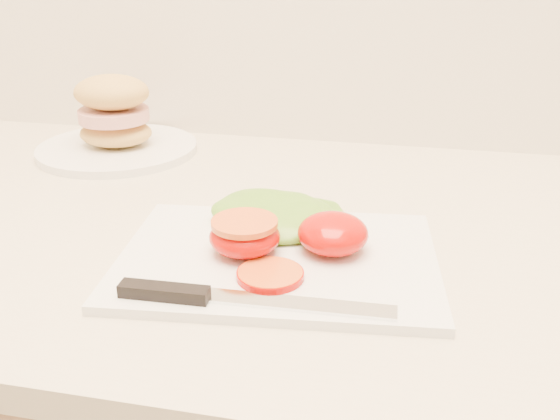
# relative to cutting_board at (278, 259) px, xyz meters

# --- Properties ---
(cutting_board) EXTENTS (0.34, 0.26, 0.01)m
(cutting_board) POSITION_rel_cutting_board_xyz_m (0.00, 0.00, 0.00)
(cutting_board) COLOR white
(cutting_board) RESTS_ON counter
(tomato_half_dome) EXTENTS (0.07, 0.07, 0.04)m
(tomato_half_dome) POSITION_rel_cutting_board_xyz_m (0.05, 0.02, 0.02)
(tomato_half_dome) COLOR #CE0504
(tomato_half_dome) RESTS_ON cutting_board
(tomato_half_cut) EXTENTS (0.07, 0.07, 0.04)m
(tomato_half_cut) POSITION_rel_cutting_board_xyz_m (-0.03, -0.00, 0.02)
(tomato_half_cut) COLOR #CE0504
(tomato_half_cut) RESTS_ON cutting_board
(tomato_slice_0) EXTENTS (0.06, 0.06, 0.01)m
(tomato_slice_0) POSITION_rel_cutting_board_xyz_m (0.00, -0.05, 0.01)
(tomato_slice_0) COLOR orange
(tomato_slice_0) RESTS_ON cutting_board
(lettuce_leaf_0) EXTENTS (0.16, 0.12, 0.03)m
(lettuce_leaf_0) POSITION_rel_cutting_board_xyz_m (-0.02, 0.06, 0.02)
(lettuce_leaf_0) COLOR olive
(lettuce_leaf_0) RESTS_ON cutting_board
(lettuce_leaf_1) EXTENTS (0.12, 0.12, 0.02)m
(lettuce_leaf_1) POSITION_rel_cutting_board_xyz_m (0.02, 0.07, 0.02)
(lettuce_leaf_1) COLOR olive
(lettuce_leaf_1) RESTS_ON cutting_board
(knife) EXTENTS (0.24, 0.04, 0.01)m
(knife) POSITION_rel_cutting_board_xyz_m (-0.03, -0.10, 0.01)
(knife) COLOR silver
(knife) RESTS_ON cutting_board
(sandwich_plate) EXTENTS (0.24, 0.24, 0.12)m
(sandwich_plate) POSITION_rel_cutting_board_xyz_m (-0.32, 0.30, 0.04)
(sandwich_plate) COLOR white
(sandwich_plate) RESTS_ON counter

